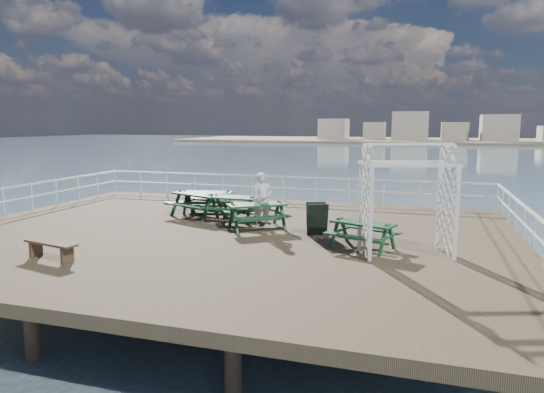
{
  "coord_description": "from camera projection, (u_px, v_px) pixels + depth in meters",
  "views": [
    {
      "loc": [
        5.97,
        -13.97,
        3.43
      ],
      "look_at": [
        1.36,
        0.77,
        1.1
      ],
      "focal_mm": 32.0,
      "sensor_mm": 36.0,
      "label": 1
    }
  ],
  "objects": [
    {
      "name": "sandwich_board",
      "position": [
        317.0,
        219.0,
        14.96
      ],
      "size": [
        0.76,
        0.68,
        1.03
      ],
      "rotation": [
        0.0,
        0.0,
        0.41
      ],
      "color": "black",
      "rests_on": "ground"
    },
    {
      "name": "picnic_table_b",
      "position": [
        198.0,
        200.0,
        18.01
      ],
      "size": [
        2.47,
        2.25,
        0.98
      ],
      "rotation": [
        0.0,
        0.0,
        -0.37
      ],
      "color": "#153B23",
      "rests_on": "ground"
    },
    {
      "name": "picnic_table_c",
      "position": [
        257.0,
        210.0,
        15.96
      ],
      "size": [
        2.45,
        2.37,
        0.93
      ],
      "rotation": [
        0.0,
        0.0,
        0.62
      ],
      "color": "#153B23",
      "rests_on": "ground"
    },
    {
      "name": "picnic_table_e",
      "position": [
        363.0,
        229.0,
        13.35
      ],
      "size": [
        2.1,
        1.9,
        0.85
      ],
      "rotation": [
        0.0,
        0.0,
        -0.34
      ],
      "color": "#153B23",
      "rests_on": "ground"
    },
    {
      "name": "person",
      "position": [
        262.0,
        200.0,
        16.05
      ],
      "size": [
        0.79,
        0.7,
        1.83
      ],
      "primitive_type": "imported",
      "rotation": [
        0.0,
        0.0,
        0.48
      ],
      "color": "silver",
      "rests_on": "ground"
    },
    {
      "name": "picnic_table_d",
      "position": [
        231.0,
        203.0,
        17.32
      ],
      "size": [
        2.06,
        1.69,
        0.97
      ],
      "rotation": [
        0.0,
        0.0,
        -0.04
      ],
      "color": "#153B23",
      "rests_on": "ground"
    },
    {
      "name": "ground",
      "position": [
        224.0,
        237.0,
        15.48
      ],
      "size": [
        18.0,
        14.0,
        0.3
      ],
      "primitive_type": "cube",
      "color": "brown",
      "rests_on": "ground"
    },
    {
      "name": "railing",
      "position": [
        249.0,
        194.0,
        17.78
      ],
      "size": [
        17.77,
        13.76,
        1.1
      ],
      "color": "white",
      "rests_on": "ground"
    },
    {
      "name": "trellis_arbor",
      "position": [
        407.0,
        206.0,
        12.65
      ],
      "size": [
        2.65,
        1.98,
        2.94
      ],
      "rotation": [
        0.0,
        0.0,
        0.34
      ],
      "color": "white",
      "rests_on": "ground"
    },
    {
      "name": "picnic_table_a",
      "position": [
        207.0,
        197.0,
        18.77
      ],
      "size": [
        2.15,
        1.85,
        0.93
      ],
      "rotation": [
        0.0,
        0.0,
        0.18
      ],
      "color": "#153B23",
      "rests_on": "ground"
    },
    {
      "name": "flat_bench_far",
      "position": [
        51.0,
        246.0,
        12.29
      ],
      "size": [
        1.67,
        0.71,
        0.47
      ],
      "rotation": [
        0.0,
        0.0,
        -0.21
      ],
      "color": "brown",
      "rests_on": "ground"
    },
    {
      "name": "sea_backdrop",
      "position": [
        448.0,
        137.0,
        138.37
      ],
      "size": [
        300.0,
        300.0,
        9.2
      ],
      "color": "#3A5261",
      "rests_on": "ground"
    }
  ]
}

